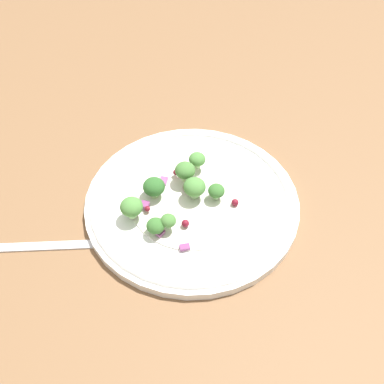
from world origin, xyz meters
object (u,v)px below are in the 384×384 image
object	(u,v)px
broccoli_floret_1	(171,221)
fork	(61,245)
plate	(192,201)
broccoli_floret_2	(181,173)
broccoli_floret_0	(154,187)

from	to	relation	value
broccoli_floret_1	fork	distance (cm)	14.13
broccoli_floret_1	fork	world-z (taller)	broccoli_floret_1
plate	broccoli_floret_2	bearing A→B (deg)	-137.89
broccoli_floret_0	broccoli_floret_2	size ratio (longest dim) A/B	1.06
broccoli_floret_0	broccoli_floret_2	world-z (taller)	broccoli_floret_2
broccoli_floret_0	broccoli_floret_1	bearing A→B (deg)	36.79
broccoli_floret_0	fork	distance (cm)	13.70
broccoli_floret_0	fork	world-z (taller)	broccoli_floret_0
plate	broccoli_floret_1	world-z (taller)	broccoli_floret_1
plate	broccoli_floret_2	xyz separation A→B (cm)	(-2.24, -2.03, 2.68)
fork	broccoli_floret_1	bearing A→B (deg)	109.89
broccoli_floret_1	fork	xyz separation A→B (cm)	(4.71, -13.02, -2.85)
broccoli_floret_0	fork	bearing A→B (deg)	-44.24
broccoli_floret_1	broccoli_floret_2	bearing A→B (deg)	-174.34
fork	broccoli_floret_2	bearing A→B (deg)	135.62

